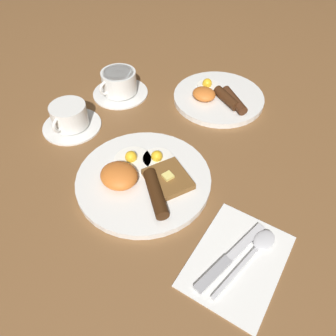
% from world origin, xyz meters
% --- Properties ---
extents(ground_plane, '(3.00, 3.00, 0.00)m').
position_xyz_m(ground_plane, '(0.00, 0.00, 0.00)').
color(ground_plane, brown).
extents(breakfast_plate_near, '(0.29, 0.29, 0.05)m').
position_xyz_m(breakfast_plate_near, '(-0.00, -0.00, 0.01)').
color(breakfast_plate_near, white).
rests_on(breakfast_plate_near, ground_plane).
extents(breakfast_plate_far, '(0.25, 0.25, 0.04)m').
position_xyz_m(breakfast_plate_far, '(-0.03, 0.35, 0.01)').
color(breakfast_plate_far, white).
rests_on(breakfast_plate_far, ground_plane).
extents(teacup_near, '(0.15, 0.15, 0.06)m').
position_xyz_m(teacup_near, '(-0.26, 0.03, 0.03)').
color(teacup_near, white).
rests_on(teacup_near, ground_plane).
extents(teacup_far, '(0.15, 0.15, 0.07)m').
position_xyz_m(teacup_far, '(-0.27, 0.21, 0.03)').
color(teacup_far, white).
rests_on(teacup_far, ground_plane).
extents(napkin, '(0.17, 0.22, 0.01)m').
position_xyz_m(napkin, '(0.25, -0.04, 0.00)').
color(napkin, white).
rests_on(napkin, ground_plane).
extents(knife, '(0.04, 0.18, 0.01)m').
position_xyz_m(knife, '(0.24, -0.05, 0.01)').
color(knife, silver).
rests_on(knife, napkin).
extents(spoon, '(0.04, 0.18, 0.01)m').
position_xyz_m(spoon, '(0.27, 0.01, 0.01)').
color(spoon, silver).
rests_on(spoon, napkin).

